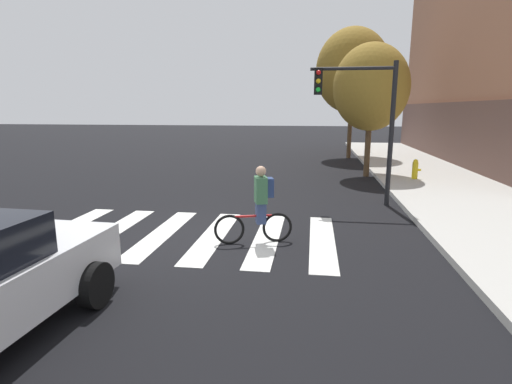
# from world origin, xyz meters

# --- Properties ---
(ground_plane) EXTENTS (120.00, 120.00, 0.00)m
(ground_plane) POSITION_xyz_m (0.00, 0.00, 0.00)
(ground_plane) COLOR black
(crosswalk_stripes) EXTENTS (6.73, 3.78, 0.01)m
(crosswalk_stripes) POSITION_xyz_m (0.05, 0.00, 0.01)
(crosswalk_stripes) COLOR silver
(crosswalk_stripes) RESTS_ON ground
(cyclist) EXTENTS (1.66, 0.55, 1.69)m
(cyclist) POSITION_xyz_m (1.77, -0.31, 0.84)
(cyclist) COLOR black
(cyclist) RESTS_ON ground
(traffic_light_near) EXTENTS (2.47, 0.28, 4.20)m
(traffic_light_near) POSITION_xyz_m (4.30, 3.64, 2.86)
(traffic_light_near) COLOR black
(traffic_light_near) RESTS_ON ground
(fire_hydrant) EXTENTS (0.33, 0.22, 0.78)m
(fire_hydrant) POSITION_xyz_m (6.89, 7.71, 0.53)
(fire_hydrant) COLOR gold
(fire_hydrant) RESTS_ON sidewalk
(street_tree_near) EXTENTS (3.10, 3.10, 5.52)m
(street_tree_near) POSITION_xyz_m (5.18, 8.95, 3.73)
(street_tree_near) COLOR #4C3823
(street_tree_near) RESTS_ON ground
(street_tree_mid) EXTENTS (4.14, 4.14, 7.37)m
(street_tree_mid) POSITION_xyz_m (4.97, 15.53, 4.98)
(street_tree_mid) COLOR #4C3823
(street_tree_mid) RESTS_ON ground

